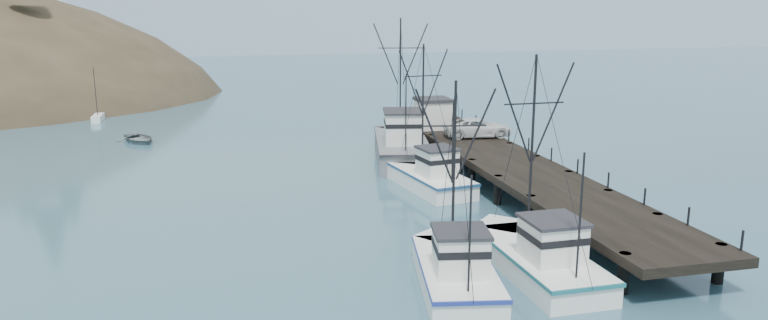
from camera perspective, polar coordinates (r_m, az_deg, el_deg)
ground at (r=33.91m, az=-1.38°, el=-10.19°), size 400.00×400.00×0.00m
pier at (r=52.14m, az=9.99°, el=-0.13°), size 6.00×44.00×2.00m
distant_ridge at (r=201.60m, az=-8.97°, el=9.05°), size 360.00×40.00×26.00m
distant_ridge_far at (r=218.47m, az=-22.63°, el=8.51°), size 180.00×25.00×18.00m
moored_sailboats at (r=93.58m, az=-29.04°, el=3.37°), size 25.39×19.51×6.35m
trawler_near at (r=35.76m, az=12.55°, el=-7.85°), size 3.79×11.03×11.24m
trawler_mid at (r=33.50m, az=5.91°, el=-9.05°), size 4.82×10.17×10.16m
trawler_far at (r=50.55m, az=3.67°, el=-1.38°), size 4.77×10.51×10.79m
work_vessel at (r=59.59m, az=1.44°, el=1.25°), size 6.70×14.75×12.41m
pier_shed at (r=63.33m, az=4.09°, el=3.94°), size 3.00×3.20×2.80m
pickup_truck at (r=59.56m, az=7.84°, el=2.69°), size 6.12×3.29×1.63m
motorboat at (r=71.25m, az=-19.74°, el=1.42°), size 5.23×5.88×1.01m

